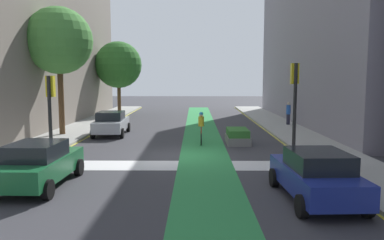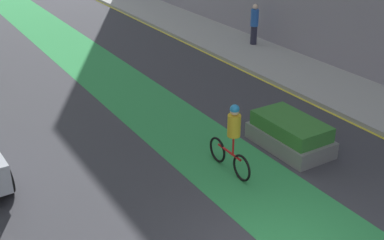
# 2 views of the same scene
# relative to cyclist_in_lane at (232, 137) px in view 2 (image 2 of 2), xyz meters

# --- Properties ---
(cyclist_in_lane) EXTENTS (0.32, 1.73, 1.86)m
(cyclist_in_lane) POSITION_rel_cyclist_in_lane_xyz_m (0.00, 0.00, 0.00)
(cyclist_in_lane) COLOR black
(cyclist_in_lane) RESTS_ON ground_plane
(pedestrian_sidewalk_right_a) EXTENTS (0.34, 0.34, 1.74)m
(pedestrian_sidewalk_right_a) POSITION_rel_cyclist_in_lane_xyz_m (6.93, 7.96, 0.07)
(pedestrian_sidewalk_right_a) COLOR #262638
(pedestrian_sidewalk_right_a) RESTS_ON sidewalk_right
(median_planter) EXTENTS (1.29, 2.29, 0.85)m
(median_planter) POSITION_rel_cyclist_in_lane_xyz_m (2.11, 0.21, -0.57)
(median_planter) COLOR slate
(median_planter) RESTS_ON ground_plane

